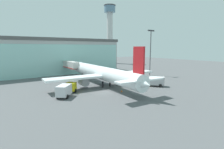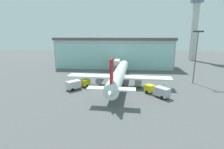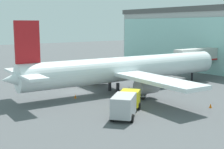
{
  "view_description": "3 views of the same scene",
  "coord_description": "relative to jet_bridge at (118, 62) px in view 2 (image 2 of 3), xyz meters",
  "views": [
    {
      "loc": [
        -22.01,
        -34.14,
        10.59
      ],
      "look_at": [
        6.36,
        5.69,
        2.99
      ],
      "focal_mm": 28.0,
      "sensor_mm": 36.0,
      "label": 1
    },
    {
      "loc": [
        6.0,
        -46.58,
        16.28
      ],
      "look_at": [
        1.49,
        7.61,
        3.32
      ],
      "focal_mm": 28.0,
      "sensor_mm": 36.0,
      "label": 2
    },
    {
      "loc": [
        40.91,
        -23.84,
        10.26
      ],
      "look_at": [
        1.58,
        5.67,
        2.37
      ],
      "focal_mm": 50.0,
      "sensor_mm": 36.0,
      "label": 3
    }
  ],
  "objects": [
    {
      "name": "ground",
      "position": [
        -2.33,
        -27.58,
        -4.25
      ],
      "size": [
        240.0,
        240.0,
        0.0
      ],
      "primitive_type": "plane",
      "color": "#545659"
    },
    {
      "name": "terminal_building",
      "position": [
        -2.33,
        11.07,
        2.87
      ],
      "size": [
        55.49,
        15.98,
        14.24
      ],
      "rotation": [
        0.0,
        0.0,
        -0.01
      ],
      "color": "#AAAAAA",
      "rests_on": "ground"
    },
    {
      "name": "jet_bridge",
      "position": [
        0.0,
        0.0,
        0.0
      ],
      "size": [
        2.56,
        14.0,
        5.62
      ],
      "rotation": [
        0.0,
        0.0,
        1.55
      ],
      "color": "beige",
      "rests_on": "ground"
    },
    {
      "name": "control_tower",
      "position": [
        43.11,
        35.54,
        18.63
      ],
      "size": [
        7.61,
        7.61,
        37.72
      ],
      "color": "silver",
      "rests_on": "ground"
    },
    {
      "name": "apron_light_mast",
      "position": [
        25.89,
        -16.15,
        5.95
      ],
      "size": [
        3.2,
        0.4,
        16.99
      ],
      "color": "#59595E",
      "rests_on": "ground"
    },
    {
      "name": "airplane",
      "position": [
        1.44,
        -21.02,
        -0.84
      ],
      "size": [
        31.99,
        38.43,
        10.78
      ],
      "rotation": [
        0.0,
        0.0,
        1.5
      ],
      "color": "white",
      "rests_on": "ground"
    },
    {
      "name": "catering_truck",
      "position": [
        -10.76,
        -25.22,
        -2.79
      ],
      "size": [
        6.54,
        6.88,
        2.65
      ],
      "rotation": [
        0.0,
        0.0,
        0.83
      ],
      "color": "yellow",
      "rests_on": "ground"
    },
    {
      "name": "fuel_truck",
      "position": [
        12.05,
        -29.53,
        -2.79
      ],
      "size": [
        6.38,
        7.01,
        2.65
      ],
      "rotation": [
        0.0,
        0.0,
        2.27
      ],
      "color": "yellow",
      "rests_on": "ground"
    },
    {
      "name": "baggage_cart",
      "position": [
        6.5,
        -23.16,
        -3.75
      ],
      "size": [
        3.18,
        3.01,
        1.5
      ],
      "rotation": [
        0.0,
        0.0,
        3.83
      ],
      "color": "gray",
      "rests_on": "ground"
    },
    {
      "name": "safety_cone_nose",
      "position": [
        1.25,
        -29.86,
        -3.98
      ],
      "size": [
        0.36,
        0.36,
        0.55
      ],
      "primitive_type": "cone",
      "color": "orange",
      "rests_on": "ground"
    },
    {
      "name": "safety_cone_wingtip",
      "position": [
        15.82,
        -18.99,
        -3.98
      ],
      "size": [
        0.36,
        0.36,
        0.55
      ],
      "primitive_type": "cone",
      "color": "orange",
      "rests_on": "ground"
    }
  ]
}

